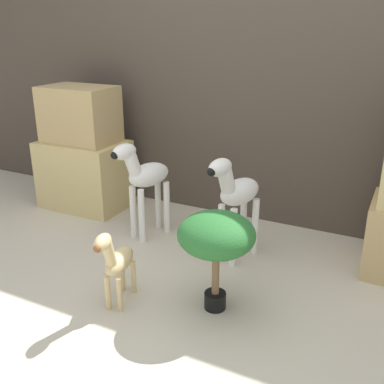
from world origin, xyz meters
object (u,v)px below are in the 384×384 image
at_px(zebra_left, 144,178).
at_px(zebra_right, 236,195).
at_px(giraffe_figurine, 116,260).
at_px(potted_palm_front, 216,237).

bearing_deg(zebra_left, zebra_right, -2.59).
bearing_deg(zebra_left, giraffe_figurine, -68.27).
bearing_deg(giraffe_figurine, zebra_left, 111.73).
bearing_deg(potted_palm_front, giraffe_figurine, -157.21).
distance_m(zebra_left, potted_palm_front, 1.01).
bearing_deg(potted_palm_front, zebra_left, 143.81).
bearing_deg(zebra_right, giraffe_figurine, -116.19).
relative_size(zebra_left, giraffe_figurine, 1.47).
distance_m(zebra_left, giraffe_figurine, 0.88).
height_order(zebra_right, giraffe_figurine, zebra_right).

